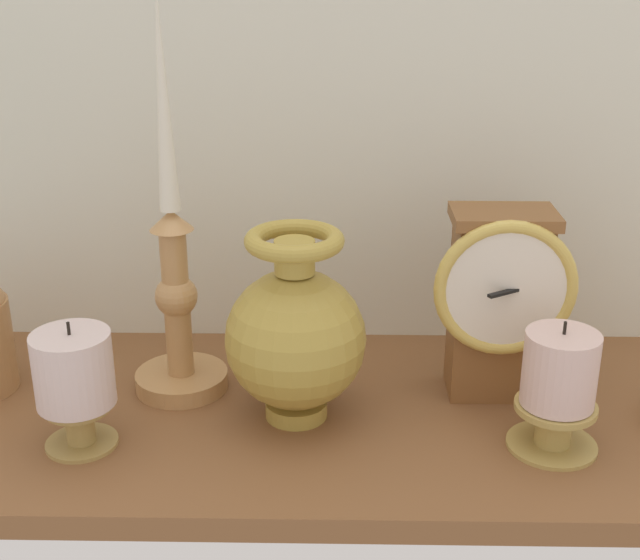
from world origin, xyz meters
The scene contains 7 objects.
ground_plane centered at (0.00, 0.00, -1.20)cm, with size 100.00×36.00×2.40cm, color brown.
back_wall centered at (0.00, 18.50, 32.50)cm, with size 120.00×2.00×65.00cm, color silver.
mantel_clock centered at (17.57, 3.41, 10.62)cm, with size 13.93×8.63×19.88cm.
candlestick_tall_left centered at (-15.00, 4.08, 11.54)cm, with size 9.70×9.70×41.58cm.
brass_vase_bulbous centered at (-2.64, -1.45, 8.93)cm, with size 13.68×13.68×19.30cm.
pillar_candle_front centered at (21.52, -6.63, 6.26)cm, with size 8.41×8.41×12.82cm.
pillar_candle_near_clock centered at (-22.57, -7.13, 6.77)cm, with size 7.25×7.25×12.63cm.
Camera 1 is at (1.14, -76.03, 44.25)cm, focal length 48.22 mm.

